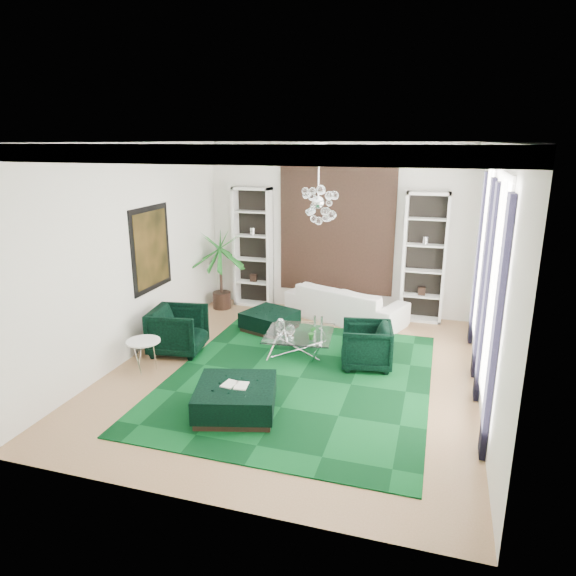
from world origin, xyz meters
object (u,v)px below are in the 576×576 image
(side_table, at_px, (145,356))
(armchair_right, at_px, (366,345))
(sofa, at_px, (346,303))
(ottoman_side, at_px, (270,321))
(coffee_table, at_px, (299,343))
(ottoman_front, at_px, (236,399))
(armchair_left, at_px, (178,330))
(palm, at_px, (220,260))

(side_table, bearing_deg, armchair_right, 19.66)
(side_table, bearing_deg, sofa, 52.00)
(ottoman_side, height_order, side_table, side_table)
(coffee_table, height_order, ottoman_side, ottoman_side)
(sofa, bearing_deg, ottoman_side, 59.48)
(ottoman_side, bearing_deg, ottoman_front, -79.53)
(ottoman_side, xyz_separation_m, ottoman_front, (0.62, -3.34, 0.02))
(ottoman_side, bearing_deg, armchair_left, -128.68)
(coffee_table, distance_m, side_table, 2.77)
(sofa, xyz_separation_m, coffee_table, (-0.47, -2.10, -0.17))
(armchair_left, relative_size, armchair_right, 1.11)
(side_table, bearing_deg, palm, 92.32)
(coffee_table, bearing_deg, ottoman_side, 132.79)
(sofa, xyz_separation_m, armchair_right, (0.79, -2.30, 0.01))
(ottoman_side, distance_m, ottoman_front, 3.40)
(sofa, bearing_deg, palm, 20.92)
(palm, bearing_deg, armchair_left, -83.37)
(armchair_left, bearing_deg, side_table, 161.17)
(armchair_right, height_order, side_table, armchair_right)
(side_table, height_order, palm, palm)
(armchair_left, distance_m, ottoman_front, 2.59)
(ottoman_front, bearing_deg, palm, 116.18)
(ottoman_front, height_order, side_table, side_table)
(armchair_left, distance_m, armchair_right, 3.45)
(sofa, relative_size, armchair_right, 3.03)
(ottoman_side, height_order, palm, palm)
(armchair_left, relative_size, ottoman_front, 0.85)
(armchair_left, distance_m, side_table, 0.93)
(armchair_left, bearing_deg, coffee_table, -83.40)
(coffee_table, height_order, palm, palm)
(sofa, bearing_deg, coffee_table, 97.94)
(sofa, relative_size, armchair_left, 2.75)
(armchair_left, xyz_separation_m, armchair_right, (3.43, 0.38, -0.04))
(ottoman_side, bearing_deg, sofa, 38.98)
(sofa, height_order, palm, palm)
(armchair_right, bearing_deg, ottoman_side, -128.18)
(armchair_right, bearing_deg, coffee_table, -108.55)
(sofa, bearing_deg, side_table, 72.50)
(side_table, bearing_deg, ottoman_side, 60.08)
(side_table, distance_m, palm, 3.68)
(coffee_table, xyz_separation_m, ottoman_front, (-0.29, -2.36, 0.02))
(armchair_right, bearing_deg, sofa, -170.58)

